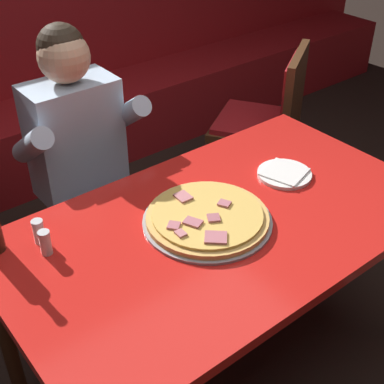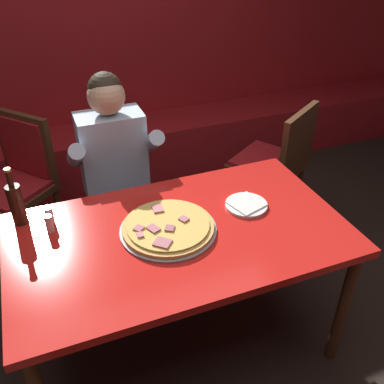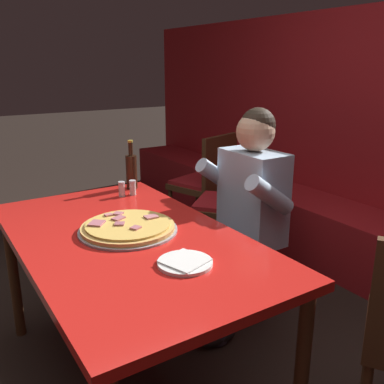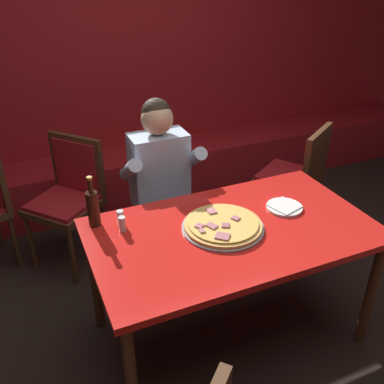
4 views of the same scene
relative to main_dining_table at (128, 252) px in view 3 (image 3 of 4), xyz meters
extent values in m
plane|color=black|center=(0.00, 0.00, -0.70)|extent=(24.00, 24.00, 0.00)
cube|color=#A3191E|center=(0.00, 1.86, -0.47)|extent=(6.46, 0.48, 0.46)
cylinder|color=#4C2D19|center=(-0.71, -0.38, -0.33)|extent=(0.06, 0.06, 0.73)
cylinder|color=#4C2D19|center=(-0.71, 0.38, -0.33)|extent=(0.06, 0.06, 0.73)
cylinder|color=#4C2D19|center=(0.71, 0.38, -0.33)|extent=(0.06, 0.06, 0.73)
cube|color=red|center=(0.00, 0.00, 0.06)|extent=(1.53, 0.88, 0.04)
cylinder|color=#9E9EA3|center=(-0.05, 0.03, 0.08)|extent=(0.44, 0.44, 0.01)
cylinder|color=#DBA856|center=(-0.05, 0.03, 0.10)|extent=(0.42, 0.42, 0.02)
cylinder|color=#E0B251|center=(-0.05, 0.03, 0.11)|extent=(0.38, 0.38, 0.01)
cube|color=#B76670|center=(-0.18, 0.04, 0.12)|extent=(0.06, 0.06, 0.01)
cube|color=#B76670|center=(0.03, 0.03, 0.12)|extent=(0.05, 0.05, 0.01)
cube|color=#C6757A|center=(-0.19, -0.01, 0.12)|extent=(0.03, 0.04, 0.01)
cube|color=#C6757A|center=(-0.05, 0.15, 0.12)|extent=(0.05, 0.06, 0.01)
cube|color=#B76670|center=(-0.11, -0.09, 0.12)|extent=(0.09, 0.09, 0.01)
cube|color=#B76670|center=(-0.12, 0.01, 0.12)|extent=(0.06, 0.07, 0.01)
cube|color=#A85B66|center=(-0.05, -0.01, 0.12)|extent=(0.06, 0.06, 0.01)
cylinder|color=white|center=(0.38, 0.07, 0.08)|extent=(0.21, 0.21, 0.01)
cube|color=white|center=(0.38, 0.07, 0.09)|extent=(0.19, 0.19, 0.01)
cylinder|color=black|center=(-0.67, 0.34, 0.18)|extent=(0.07, 0.07, 0.20)
cylinder|color=black|center=(-0.67, 0.34, 0.32)|extent=(0.03, 0.03, 0.08)
cylinder|color=#B29933|center=(-0.67, 0.34, 0.36)|extent=(0.03, 0.03, 0.01)
cylinder|color=silver|center=(-0.54, 0.28, 0.11)|extent=(0.04, 0.04, 0.07)
cylinder|color=silver|center=(-0.54, 0.28, 0.10)|extent=(0.03, 0.03, 0.04)
cylinder|color=silver|center=(-0.54, 0.28, 0.16)|extent=(0.04, 0.04, 0.01)
cylinder|color=silver|center=(-0.55, 0.22, 0.11)|extent=(0.04, 0.04, 0.07)
cylinder|color=#516B33|center=(-0.55, 0.22, 0.10)|extent=(0.03, 0.03, 0.04)
cylinder|color=silver|center=(-0.55, 0.22, 0.16)|extent=(0.04, 0.04, 0.01)
ellipsoid|color=black|center=(-0.22, 0.52, -0.65)|extent=(0.11, 0.24, 0.09)
ellipsoid|color=black|center=(-0.02, 0.52, -0.65)|extent=(0.11, 0.24, 0.09)
cylinder|color=#282833|center=(-0.22, 0.52, -0.47)|extent=(0.11, 0.11, 0.43)
cylinder|color=#282833|center=(-0.02, 0.52, -0.47)|extent=(0.11, 0.11, 0.43)
cube|color=#282833|center=(-0.12, 0.62, -0.19)|extent=(0.34, 0.40, 0.12)
cube|color=silver|center=(-0.12, 0.82, 0.08)|extent=(0.38, 0.22, 0.52)
cylinder|color=silver|center=(-0.34, 0.74, 0.16)|extent=(0.09, 0.30, 0.25)
cylinder|color=silver|center=(0.10, 0.74, 0.16)|extent=(0.09, 0.30, 0.25)
sphere|color=#D6A884|center=(-0.12, 0.82, 0.45)|extent=(0.21, 0.21, 0.21)
sphere|color=#2D2319|center=(-0.12, 0.84, 0.48)|extent=(0.19, 0.19, 0.19)
cylinder|color=#4C2D19|center=(0.68, 0.85, -0.46)|extent=(0.04, 0.04, 0.48)
cylinder|color=#4C2D19|center=(-1.61, 1.43, -0.48)|extent=(0.04, 0.04, 0.44)
cylinder|color=#4C2D19|center=(-1.49, 1.07, -0.48)|extent=(0.04, 0.04, 0.44)
cylinder|color=#4C2D19|center=(-1.25, 1.55, -0.48)|extent=(0.04, 0.04, 0.44)
cylinder|color=#4C2D19|center=(-1.13, 1.19, -0.48)|extent=(0.04, 0.04, 0.44)
cube|color=#4C2D19|center=(-1.37, 1.31, -0.23)|extent=(0.55, 0.55, 0.05)
cube|color=#A3191E|center=(-1.37, 1.31, -0.19)|extent=(0.51, 0.51, 0.03)
cube|color=#4C2D19|center=(-1.18, 1.37, 0.01)|extent=(0.17, 0.43, 0.44)
cube|color=#A3191E|center=(-1.20, 1.36, 0.01)|extent=(0.13, 0.35, 0.37)
cylinder|color=#4C2D19|center=(-1.02, 1.13, -0.47)|extent=(0.04, 0.04, 0.46)
cylinder|color=#4C2D19|center=(-0.77, 0.85, -0.47)|extent=(0.04, 0.04, 0.46)
cylinder|color=#4C2D19|center=(-0.74, 1.38, -0.47)|extent=(0.04, 0.04, 0.46)
cylinder|color=#4C2D19|center=(-0.49, 1.09, -0.47)|extent=(0.04, 0.04, 0.46)
cube|color=#4C2D19|center=(-0.75, 1.11, -0.22)|extent=(0.62, 0.62, 0.05)
cube|color=#A3191E|center=(-0.75, 1.11, -0.18)|extent=(0.57, 0.57, 0.03)
cube|color=#4C2D19|center=(-0.60, 1.24, 0.03)|extent=(0.32, 0.36, 0.45)
cube|color=#A3191E|center=(-0.62, 1.23, 0.03)|extent=(0.25, 0.29, 0.38)
camera|label=1|loc=(-0.99, -1.08, 1.20)|focal=50.00mm
camera|label=2|loc=(-0.51, -1.44, 1.30)|focal=40.00mm
camera|label=3|loc=(1.62, -0.70, 0.80)|focal=40.00mm
camera|label=4|loc=(-0.97, -1.66, 1.36)|focal=40.00mm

